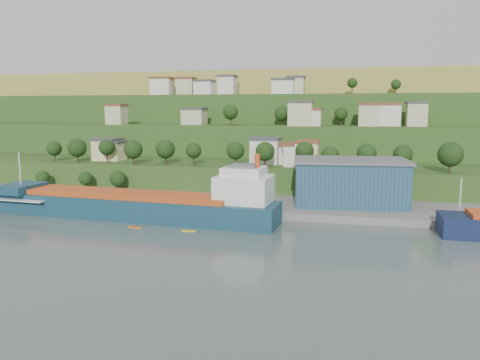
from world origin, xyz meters
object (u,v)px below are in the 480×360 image
(cargo_ship_near, at_px, (143,206))
(caravan, at_px, (28,194))
(kayak_orange, at_px, (135,227))
(warehouse, at_px, (350,181))

(cargo_ship_near, relative_size, caravan, 11.73)
(kayak_orange, bearing_deg, warehouse, 38.86)
(warehouse, distance_m, kayak_orange, 60.09)
(warehouse, bearing_deg, cargo_ship_near, -163.88)
(cargo_ship_near, xyz_separation_m, caravan, (-42.80, 10.35, -0.43))
(warehouse, xyz_separation_m, kayak_orange, (-50.39, -31.69, -8.17))
(caravan, bearing_deg, warehouse, 12.49)
(caravan, distance_m, kayak_orange, 49.74)
(warehouse, relative_size, kayak_orange, 9.13)
(warehouse, bearing_deg, caravan, -179.40)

